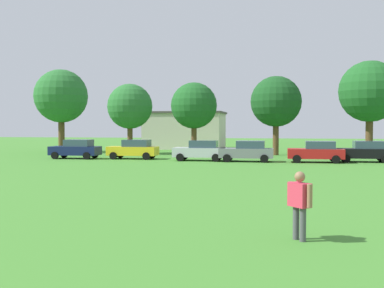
% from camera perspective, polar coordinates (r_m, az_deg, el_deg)
% --- Properties ---
extents(ground_plane, '(160.00, 160.00, 0.00)m').
position_cam_1_polar(ground_plane, '(29.32, -0.35, -3.45)').
color(ground_plane, '#42842D').
extents(adult_bystander, '(0.61, 0.68, 1.75)m').
position_cam_1_polar(adult_bystander, '(12.30, 12.85, -6.55)').
color(adult_bystander, '#4C4C51').
rests_on(adult_bystander, ground).
extents(parked_car_navy_0, '(4.30, 2.02, 1.68)m').
position_cam_1_polar(parked_car_navy_0, '(42.69, -13.82, -0.58)').
color(parked_car_navy_0, '#141E4C').
rests_on(parked_car_navy_0, ground).
extents(parked_car_yellow_1, '(4.30, 2.02, 1.68)m').
position_cam_1_polar(parked_car_yellow_1, '(41.35, -7.03, -0.62)').
color(parked_car_yellow_1, yellow).
rests_on(parked_car_yellow_1, ground).
extents(parked_car_silver_2, '(4.30, 2.02, 1.68)m').
position_cam_1_polar(parked_car_silver_2, '(38.99, 1.05, -0.78)').
color(parked_car_silver_2, silver).
rests_on(parked_car_silver_2, ground).
extents(parked_car_gray_3, '(4.30, 2.02, 1.68)m').
position_cam_1_polar(parked_car_gray_3, '(38.24, 6.69, -0.85)').
color(parked_car_gray_3, slate).
rests_on(parked_car_gray_3, ground).
extents(parked_car_red_4, '(4.30, 2.02, 1.68)m').
position_cam_1_polar(parked_car_red_4, '(38.41, 14.79, -0.90)').
color(parked_car_red_4, red).
rests_on(parked_car_red_4, ground).
extents(parked_car_black_5, '(4.30, 2.02, 1.68)m').
position_cam_1_polar(parked_car_black_5, '(39.97, 20.14, -0.84)').
color(parked_car_black_5, black).
rests_on(parked_car_black_5, ground).
extents(tree_far_left, '(5.77, 5.77, 8.99)m').
position_cam_1_polar(tree_far_left, '(53.39, -15.51, 5.55)').
color(tree_far_left, brown).
rests_on(tree_far_left, ground).
extents(tree_left, '(4.60, 4.60, 7.17)m').
position_cam_1_polar(tree_left, '(48.79, -7.50, 4.49)').
color(tree_left, brown).
rests_on(tree_left, ground).
extents(tree_center, '(4.65, 4.65, 7.24)m').
position_cam_1_polar(tree_center, '(47.56, 0.24, 4.63)').
color(tree_center, brown).
rests_on(tree_center, ground).
extents(tree_right, '(4.98, 4.98, 7.76)m').
position_cam_1_polar(tree_right, '(47.25, 10.10, 5.04)').
color(tree_right, brown).
rests_on(tree_right, ground).
extents(tree_far_right, '(5.80, 5.80, 9.05)m').
position_cam_1_polar(tree_far_right, '(48.00, 20.65, 5.92)').
color(tree_far_right, brown).
rests_on(tree_far_right, ground).
extents(house_left, '(9.87, 7.31, 4.64)m').
position_cam_1_polar(house_left, '(59.87, -0.81, 1.69)').
color(house_left, beige).
rests_on(house_left, ground).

